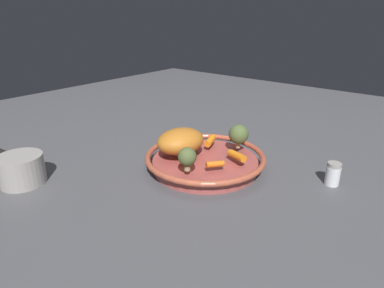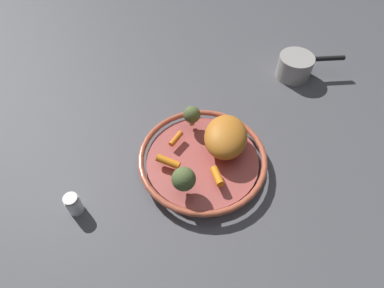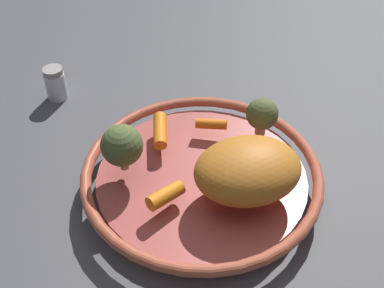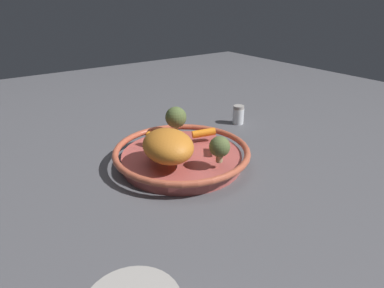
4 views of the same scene
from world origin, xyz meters
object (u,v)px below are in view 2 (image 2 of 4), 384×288
(baby_carrot_back, at_px, (217,176))
(broccoli_floret_large, at_px, (184,179))
(serving_bowl, at_px, (202,160))
(roast_chicken_piece, at_px, (226,137))
(baby_carrot_center, at_px, (168,162))
(baby_carrot_near_rim, at_px, (176,139))
(broccoli_floret_mid, at_px, (192,115))
(saucepan, at_px, (295,66))
(salt_shaker, at_px, (74,204))

(baby_carrot_back, relative_size, broccoli_floret_large, 0.73)
(serving_bowl, bearing_deg, broccoli_floret_large, 63.90)
(roast_chicken_piece, relative_size, baby_carrot_back, 2.74)
(baby_carrot_center, xyz_separation_m, broccoli_floret_large, (-0.04, 0.07, 0.03))
(baby_carrot_near_rim, relative_size, broccoli_floret_mid, 0.77)
(serving_bowl, relative_size, broccoli_floret_mid, 5.55)
(serving_bowl, xyz_separation_m, baby_carrot_center, (0.09, 0.03, 0.03))
(roast_chicken_piece, height_order, saucepan, roast_chicken_piece)
(baby_carrot_center, relative_size, broccoli_floret_mid, 1.00)
(salt_shaker, distance_m, saucepan, 0.81)
(broccoli_floret_large, bearing_deg, salt_shaker, 7.34)
(baby_carrot_back, bearing_deg, broccoli_floret_large, 18.51)
(roast_chicken_piece, distance_m, baby_carrot_back, 0.11)
(baby_carrot_back, height_order, baby_carrot_near_rim, baby_carrot_back)
(baby_carrot_back, height_order, broccoli_floret_mid, broccoli_floret_mid)
(broccoli_floret_mid, bearing_deg, baby_carrot_near_rim, 54.43)
(roast_chicken_piece, xyz_separation_m, baby_carrot_center, (0.15, 0.06, -0.02))
(broccoli_floret_mid, bearing_deg, serving_bowl, 103.75)
(baby_carrot_back, xyz_separation_m, baby_carrot_center, (0.12, -0.04, -0.00))
(baby_carrot_near_rim, xyz_separation_m, broccoli_floret_mid, (-0.04, -0.06, 0.03))
(salt_shaker, bearing_deg, baby_carrot_near_rim, -142.98)
(salt_shaker, bearing_deg, saucepan, -141.59)
(serving_bowl, bearing_deg, baby_carrot_back, 115.87)
(salt_shaker, xyz_separation_m, saucepan, (-0.64, -0.51, 0.01))
(serving_bowl, relative_size, baby_carrot_center, 5.52)
(baby_carrot_center, distance_m, broccoli_floret_large, 0.09)
(baby_carrot_near_rim, xyz_separation_m, saucepan, (-0.39, -0.32, -0.01))
(baby_carrot_near_rim, bearing_deg, broccoli_floret_mid, -125.57)
(roast_chicken_piece, height_order, baby_carrot_near_rim, roast_chicken_piece)
(broccoli_floret_mid, bearing_deg, roast_chicken_piece, 139.01)
(broccoli_floret_large, bearing_deg, roast_chicken_piece, -129.16)
(serving_bowl, xyz_separation_m, broccoli_floret_large, (0.05, 0.10, 0.06))
(baby_carrot_center, xyz_separation_m, broccoli_floret_mid, (-0.06, -0.14, 0.03))
(saucepan, bearing_deg, serving_bowl, 49.21)
(serving_bowl, relative_size, broccoli_floret_large, 4.81)
(broccoli_floret_mid, bearing_deg, baby_carrot_center, 66.04)
(serving_bowl, xyz_separation_m, baby_carrot_near_rim, (0.07, -0.05, 0.03))
(baby_carrot_back, distance_m, broccoli_floret_large, 0.09)
(baby_carrot_center, height_order, saucepan, saucepan)
(serving_bowl, distance_m, broccoli_floret_large, 0.13)
(broccoli_floret_mid, distance_m, saucepan, 0.44)
(serving_bowl, xyz_separation_m, saucepan, (-0.32, -0.37, 0.02))
(baby_carrot_back, xyz_separation_m, baby_carrot_near_rim, (0.11, -0.12, -0.00))
(baby_carrot_back, relative_size, baby_carrot_near_rim, 1.09)
(broccoli_floret_mid, xyz_separation_m, salt_shaker, (0.29, 0.25, -0.05))
(salt_shaker, relative_size, saucepan, 0.28)
(serving_bowl, xyz_separation_m, broccoli_floret_mid, (0.03, -0.11, 0.06))
(roast_chicken_piece, distance_m, saucepan, 0.43)
(baby_carrot_center, bearing_deg, saucepan, -135.88)
(baby_carrot_center, distance_m, baby_carrot_near_rim, 0.08)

